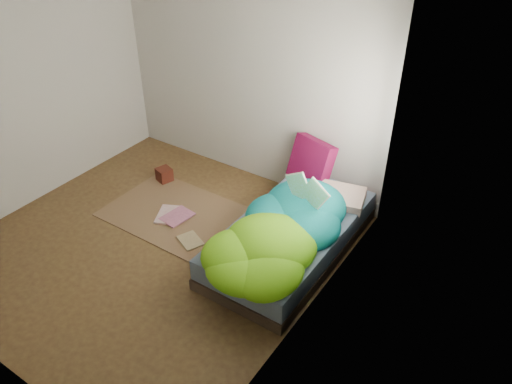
# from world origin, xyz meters

# --- Properties ---
(ground) EXTENTS (3.50, 3.50, 0.00)m
(ground) POSITION_xyz_m (0.00, 0.00, 0.00)
(ground) COLOR #482D1B
(ground) RESTS_ON ground
(room_walls) EXTENTS (3.54, 3.54, 2.62)m
(room_walls) POSITION_xyz_m (0.01, 0.01, 1.63)
(room_walls) COLOR beige
(room_walls) RESTS_ON ground
(bed) EXTENTS (1.00, 2.00, 0.34)m
(bed) POSITION_xyz_m (1.22, 0.72, 0.17)
(bed) COLOR #32241B
(bed) RESTS_ON ground
(duvet) EXTENTS (0.96, 1.84, 0.34)m
(duvet) POSITION_xyz_m (1.22, 0.50, 0.51)
(duvet) COLOR #06596A
(duvet) RESTS_ON bed
(rug) EXTENTS (1.60, 1.10, 0.01)m
(rug) POSITION_xyz_m (-0.15, 0.55, 0.01)
(rug) COLOR brown
(rug) RESTS_ON ground
(pillow_floral) EXTENTS (0.61, 0.46, 0.12)m
(pillow_floral) POSITION_xyz_m (1.43, 1.33, 0.40)
(pillow_floral) COLOR silver
(pillow_floral) RESTS_ON bed
(pillow_magenta) EXTENTS (0.52, 0.28, 0.49)m
(pillow_magenta) POSITION_xyz_m (0.99, 1.54, 0.59)
(pillow_magenta) COLOR #490424
(pillow_magenta) RESTS_ON bed
(open_book) EXTENTS (0.42, 0.16, 0.25)m
(open_book) POSITION_xyz_m (1.30, 0.84, 0.81)
(open_book) COLOR green
(open_book) RESTS_ON duvet
(wooden_box) EXTENTS (0.21, 0.21, 0.17)m
(wooden_box) POSITION_xyz_m (-0.75, 1.00, 0.09)
(wooden_box) COLOR #3C0F0D
(wooden_box) RESTS_ON rug
(floor_book_a) EXTENTS (0.38, 0.42, 0.03)m
(floor_book_a) POSITION_xyz_m (-0.32, 0.41, 0.03)
(floor_book_a) COLOR silver
(floor_book_a) RESTS_ON rug
(floor_book_b) EXTENTS (0.30, 0.37, 0.03)m
(floor_book_b) POSITION_xyz_m (-0.23, 0.50, 0.03)
(floor_book_b) COLOR #C2708F
(floor_book_b) RESTS_ON rug
(floor_book_c) EXTENTS (0.33, 0.30, 0.02)m
(floor_book_c) POSITION_xyz_m (0.24, 0.16, 0.02)
(floor_book_c) COLOR tan
(floor_book_c) RESTS_ON rug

